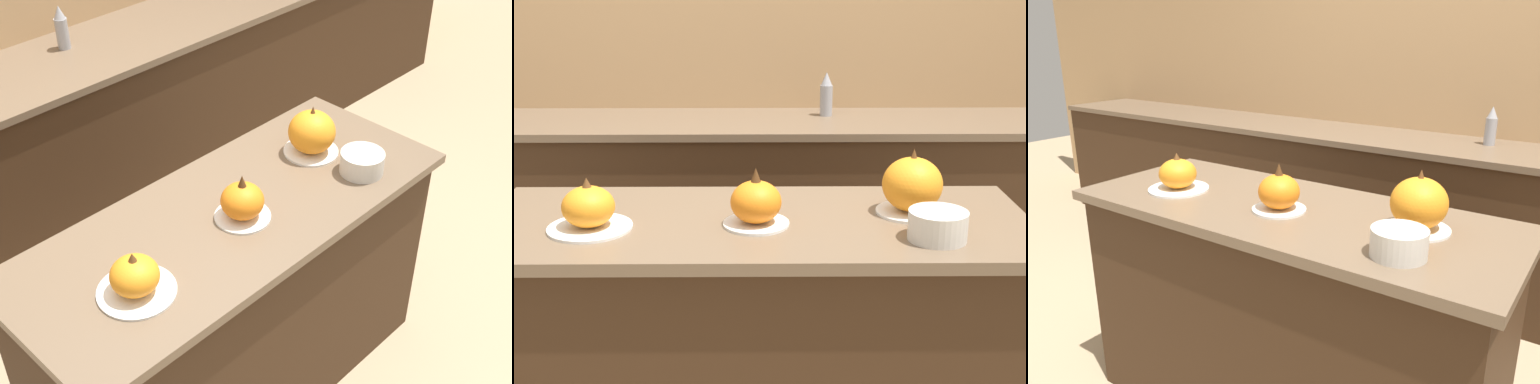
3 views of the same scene
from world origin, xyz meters
The scene contains 8 objects.
ground_plane centered at (0.00, 0.00, 0.00)m, with size 12.00×12.00×0.00m, color tan.
kitchen_island centered at (0.00, 0.00, 0.44)m, with size 1.58×0.64×0.88m.
back_counter centered at (0.00, 1.38, 0.44)m, with size 6.00×0.60×0.88m.
pumpkin_cake_left centered at (-0.46, -0.07, 0.94)m, with size 0.23×0.23×0.15m.
pumpkin_cake_center centered at (0.00, -0.04, 0.95)m, with size 0.19×0.19×0.17m.
pumpkin_cake_right centered at (0.45, 0.05, 0.97)m, with size 0.20×0.20×0.19m.
bottle_tall centered at (0.32, 1.48, 0.99)m, with size 0.06×0.06×0.21m.
mixing_bowl centered at (0.48, -0.16, 0.92)m, with size 0.16×0.16×0.08m.
Camera 1 is at (-1.28, -1.36, 2.33)m, focal length 50.00 mm.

